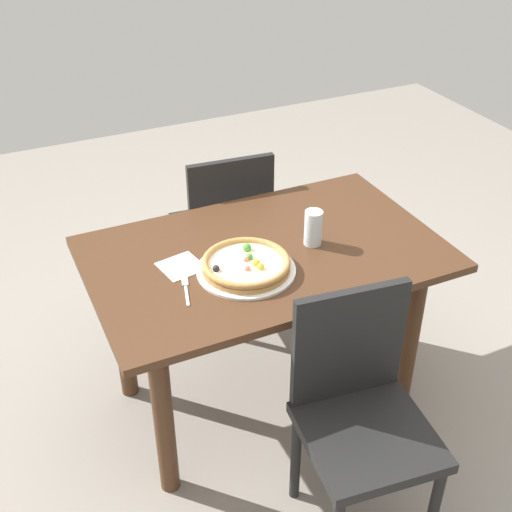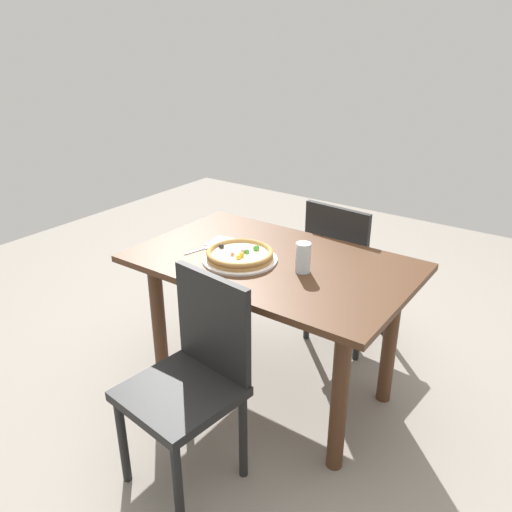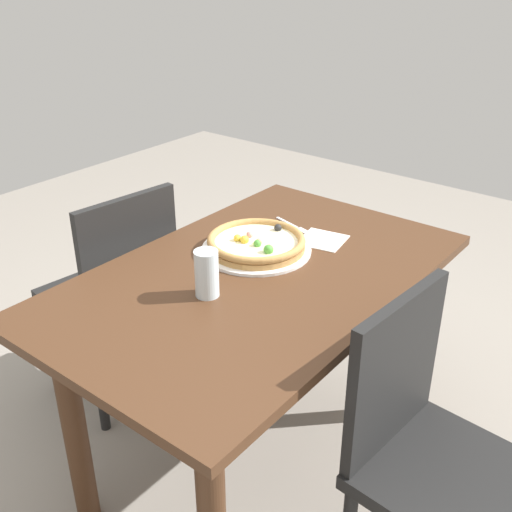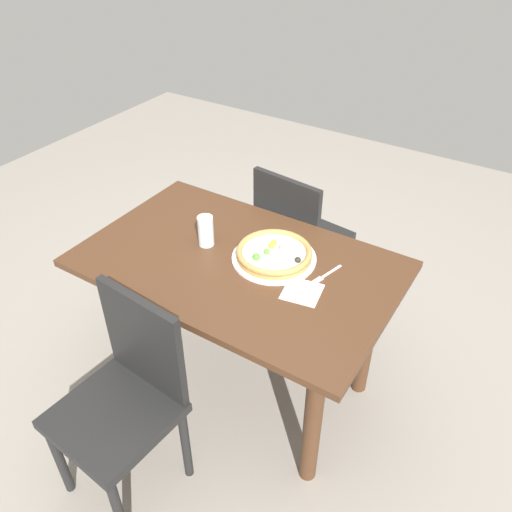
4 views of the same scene
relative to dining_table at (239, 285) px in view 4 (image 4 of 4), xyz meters
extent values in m
plane|color=gray|center=(0.00, 0.00, -0.61)|extent=(6.00, 6.00, 0.00)
cube|color=#472B19|center=(0.00, 0.00, 0.11)|extent=(1.29, 0.80, 0.03)
cylinder|color=#472B19|center=(-0.51, -0.27, -0.26)|extent=(0.07, 0.07, 0.70)
cylinder|color=#472B19|center=(0.51, -0.27, -0.26)|extent=(0.07, 0.07, 0.70)
cylinder|color=#472B19|center=(-0.51, 0.27, -0.26)|extent=(0.07, 0.07, 0.70)
cylinder|color=#472B19|center=(0.51, 0.27, -0.26)|extent=(0.07, 0.07, 0.70)
cylinder|color=black|center=(0.18, -0.87, -0.40)|extent=(0.04, 0.04, 0.41)
cylinder|color=black|center=(-0.15, -0.83, -0.40)|extent=(0.04, 0.04, 0.41)
cylinder|color=black|center=(0.22, -0.53, -0.40)|extent=(0.04, 0.04, 0.41)
cylinder|color=black|center=(-0.11, -0.49, -0.40)|extent=(0.04, 0.04, 0.41)
cube|color=black|center=(0.03, -0.68, -0.18)|extent=(0.44, 0.44, 0.04)
cube|color=black|center=(0.06, -0.50, 0.05)|extent=(0.38, 0.07, 0.42)
cylinder|color=black|center=(-0.06, 0.87, -0.40)|extent=(0.04, 0.04, 0.41)
cylinder|color=black|center=(0.28, 0.84, -0.40)|extent=(0.04, 0.04, 0.41)
cylinder|color=black|center=(-0.09, 0.53, -0.40)|extent=(0.04, 0.04, 0.41)
cylinder|color=black|center=(0.25, 0.50, -0.40)|extent=(0.04, 0.04, 0.41)
cube|color=black|center=(0.09, 0.68, -0.18)|extent=(0.43, 0.43, 0.04)
cube|color=black|center=(0.08, 0.50, 0.05)|extent=(0.38, 0.06, 0.42)
cylinder|color=white|center=(-0.12, -0.09, 0.13)|extent=(0.35, 0.35, 0.01)
cylinder|color=#B78447|center=(-0.12, -0.09, 0.15)|extent=(0.31, 0.31, 0.02)
cylinder|color=beige|center=(-0.12, -0.09, 0.16)|extent=(0.27, 0.27, 0.01)
torus|color=#B78447|center=(-0.12, -0.09, 0.16)|extent=(0.31, 0.31, 0.02)
sphere|color=gold|center=(-0.09, -0.14, 0.17)|extent=(0.02, 0.02, 0.02)
sphere|color=#262626|center=(-0.23, -0.09, 0.17)|extent=(0.03, 0.03, 0.03)
sphere|color=#E58C7F|center=(-0.11, -0.08, 0.17)|extent=(0.02, 0.02, 0.02)
sphere|color=#4C9E38|center=(-0.10, -0.07, 0.17)|extent=(0.02, 0.02, 0.02)
sphere|color=gold|center=(-0.09, -0.12, 0.17)|extent=(0.03, 0.03, 0.03)
sphere|color=#E58C7F|center=(-0.13, -0.13, 0.17)|extent=(0.02, 0.02, 0.02)
sphere|color=#4C9E38|center=(-0.08, -0.01, 0.17)|extent=(0.03, 0.03, 0.03)
cube|color=silver|center=(-0.36, -0.14, 0.13)|extent=(0.04, 0.11, 0.00)
cube|color=silver|center=(-0.33, -0.06, 0.13)|extent=(0.03, 0.05, 0.00)
cylinder|color=silver|center=(0.18, -0.03, 0.19)|extent=(0.07, 0.07, 0.13)
cube|color=white|center=(-0.31, 0.03, 0.13)|extent=(0.16, 0.16, 0.00)
camera|label=1|loc=(-0.89, -1.84, 1.45)|focal=46.83mm
camera|label=2|loc=(1.18, -1.79, 1.09)|focal=35.77mm
camera|label=3|loc=(1.24, 0.98, 0.99)|focal=42.99mm
camera|label=4|loc=(-0.96, 1.38, 1.41)|focal=36.23mm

